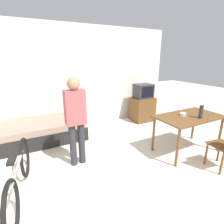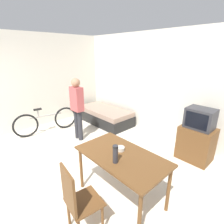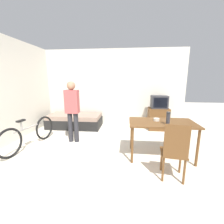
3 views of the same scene
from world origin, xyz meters
TOP-DOWN VIEW (x-y plane):
  - wall_back at (0.00, 3.85)m, footprint 5.49×0.06m
  - wall_left at (-2.27, 1.91)m, footprint 0.06×4.82m
  - daybed at (-1.09, 3.29)m, footprint 1.82×0.90m
  - tv at (1.77, 3.35)m, footprint 0.65×0.51m
  - dining_table at (1.46, 1.44)m, footprint 1.34×0.76m
  - wooden_chair at (1.50, 0.64)m, footprint 0.45×0.45m
  - bicycle at (-1.63, 1.59)m, footprint 0.32×1.72m
  - person_standing at (-0.68, 2.04)m, footprint 0.34×0.21m
  - thermos_flask at (1.52, 1.25)m, footprint 0.08×0.08m
  - mate_bowl at (1.36, 1.51)m, footprint 0.12×0.12m

SIDE VIEW (x-z plane):
  - daybed at x=-1.09m, z-range 0.00..0.45m
  - bicycle at x=-1.63m, z-range -0.04..0.71m
  - tv at x=1.77m, z-range -0.06..1.08m
  - wooden_chair at x=1.50m, z-range 0.05..1.03m
  - dining_table at x=1.46m, z-range 0.30..1.07m
  - mate_bowl at x=1.36m, z-range 0.78..0.83m
  - thermos_flask at x=1.52m, z-range 0.79..1.04m
  - person_standing at x=-0.68m, z-range 0.13..1.72m
  - wall_back at x=0.00m, z-range 0.00..2.70m
  - wall_left at x=-2.27m, z-range 0.00..2.70m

